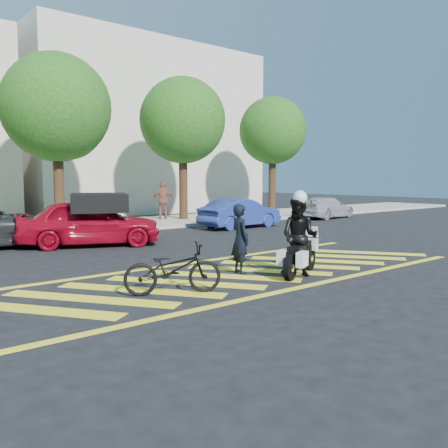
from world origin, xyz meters
TOP-DOWN VIEW (x-y plane):
  - ground at (0.00, 0.00)m, footprint 90.00×90.00m
  - sidewalk at (0.00, 12.00)m, footprint 60.00×5.00m
  - crosswalk at (-0.04, 0.00)m, footprint 12.33×4.00m
  - building_right at (9.00, 21.00)m, footprint 16.00×8.00m
  - tree_center at (0.13, 12.06)m, footprint 4.60×4.60m
  - tree_right at (6.63, 12.06)m, footprint 4.40×4.40m
  - tree_far_right at (13.13, 12.06)m, footprint 4.00×4.00m
  - officer_bike at (-0.09, 0.01)m, footprint 0.53×0.68m
  - bicycle at (-2.46, -0.69)m, footprint 2.02×1.42m
  - police_motorcycle at (0.82, -1.07)m, footprint 1.86×1.05m
  - officer_moto at (0.81, -1.06)m, footprint 0.99×1.09m
  - red_convertible at (-0.96, 6.68)m, footprint 5.00×3.52m
  - parked_mid_right at (-0.10, 7.80)m, footprint 4.05×2.01m
  - parked_right at (6.76, 7.80)m, footprint 4.14×1.63m
  - parked_far_right at (13.94, 8.61)m, footprint 4.29×2.20m
  - pedestrian_right at (5.60, 12.53)m, footprint 1.24×0.96m

SIDE VIEW (x-z plane):
  - ground at x=0.00m, z-range 0.00..0.00m
  - crosswalk at x=-0.04m, z-range 0.00..0.01m
  - sidewalk at x=0.00m, z-range 0.00..0.15m
  - police_motorcycle at x=0.82m, z-range 0.04..0.91m
  - bicycle at x=-2.46m, z-range 0.00..1.01m
  - parked_far_right at x=13.94m, z-range 0.00..1.19m
  - parked_mid_right at x=-0.10m, z-range 0.00..1.33m
  - parked_right at x=6.76m, z-range 0.00..1.34m
  - red_convertible at x=-0.96m, z-range 0.00..1.58m
  - officer_bike at x=-0.09m, z-range 0.00..1.66m
  - officer_moto at x=0.81m, z-range 0.00..1.84m
  - pedestrian_right at x=5.60m, z-range 0.15..2.11m
  - tree_far_right at x=13.13m, z-range 1.39..8.49m
  - tree_right at x=6.63m, z-range 1.34..8.75m
  - tree_center at x=0.13m, z-range 1.31..8.88m
  - building_right at x=9.00m, z-range 0.00..11.00m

